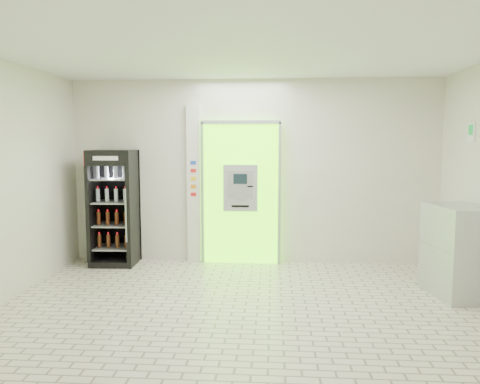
# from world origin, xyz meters

# --- Properties ---
(ground) EXTENTS (6.00, 6.00, 0.00)m
(ground) POSITION_xyz_m (0.00, 0.00, 0.00)
(ground) COLOR beige
(ground) RESTS_ON ground
(room_shell) EXTENTS (6.00, 6.00, 6.00)m
(room_shell) POSITION_xyz_m (0.00, 0.00, 1.84)
(room_shell) COLOR silver
(room_shell) RESTS_ON ground
(atm_assembly) EXTENTS (1.30, 0.24, 2.33)m
(atm_assembly) POSITION_xyz_m (-0.20, 2.41, 1.17)
(atm_assembly) COLOR #61FD06
(atm_assembly) RESTS_ON ground
(pillar) EXTENTS (0.22, 0.11, 2.60)m
(pillar) POSITION_xyz_m (-0.98, 2.45, 1.30)
(pillar) COLOR silver
(pillar) RESTS_ON ground
(beverage_cooler) EXTENTS (0.72, 0.68, 1.86)m
(beverage_cooler) POSITION_xyz_m (-2.25, 2.19, 0.89)
(beverage_cooler) COLOR black
(beverage_cooler) RESTS_ON ground
(steel_cabinet) EXTENTS (0.73, 0.97, 1.18)m
(steel_cabinet) POSITION_xyz_m (2.69, 0.93, 0.59)
(steel_cabinet) COLOR #ABADB3
(steel_cabinet) RESTS_ON ground
(exit_sign) EXTENTS (0.02, 0.22, 0.26)m
(exit_sign) POSITION_xyz_m (2.99, 1.40, 2.12)
(exit_sign) COLOR white
(exit_sign) RESTS_ON room_shell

